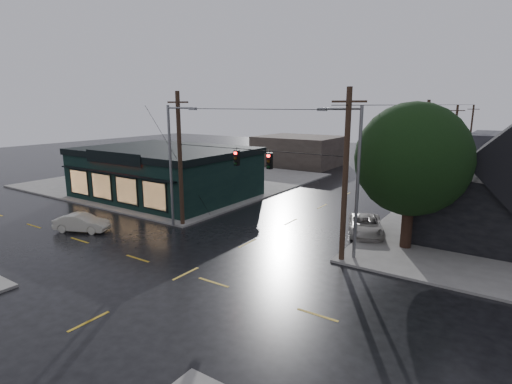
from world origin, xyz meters
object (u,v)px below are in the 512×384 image
Objects in this scene: corner_tree at (412,159)px; suv_silver at (366,225)px; sedan_cream at (82,223)px; utility_pole_nw at (183,226)px; utility_pole_ne at (341,261)px.

corner_tree reaches higher than suv_silver.
corner_tree is at bearing -90.08° from sedan_cream.
utility_pole_nw is at bearing -177.01° from suv_silver.
utility_pole_nw and utility_pole_ne have the same top height.
corner_tree is 0.91× the size of utility_pole_nw.
suv_silver is at bearing 24.79° from utility_pole_nw.
sedan_cream is at bearing -164.07° from utility_pole_ne.
sedan_cream is (-5.16, -5.18, 0.65)m from utility_pole_nw.
corner_tree is at bearing -46.97° from suv_silver.
utility_pole_nw is (-15.64, -4.30, -5.86)m from corner_tree.
utility_pole_ne is at bearing -106.84° from suv_silver.
utility_pole_ne is at bearing 0.00° from utility_pole_nw.
utility_pole_ne is (13.00, 0.00, 0.00)m from utility_pole_nw.
corner_tree is at bearing 58.45° from utility_pole_ne.
corner_tree is 6.23m from suv_silver.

